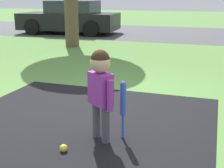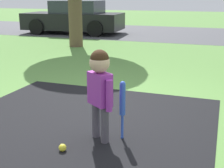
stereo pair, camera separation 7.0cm
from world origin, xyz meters
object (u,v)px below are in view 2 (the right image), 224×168
(sports_ball, at_px, (63,148))
(baseball_bat, at_px, (122,102))
(child, at_px, (100,83))
(parked_car, at_px, (74,18))

(sports_ball, bearing_deg, baseball_bat, 45.36)
(child, relative_size, sports_ball, 12.60)
(baseball_bat, bearing_deg, child, -155.25)
(baseball_bat, height_order, parked_car, parked_car)
(child, height_order, parked_car, parked_car)
(sports_ball, xyz_separation_m, parked_car, (-4.73, 9.83, 0.62))
(child, height_order, sports_ball, child)
(baseball_bat, distance_m, parked_car, 10.69)
(child, bearing_deg, baseball_bat, 59.67)
(sports_ball, bearing_deg, parked_car, 115.70)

